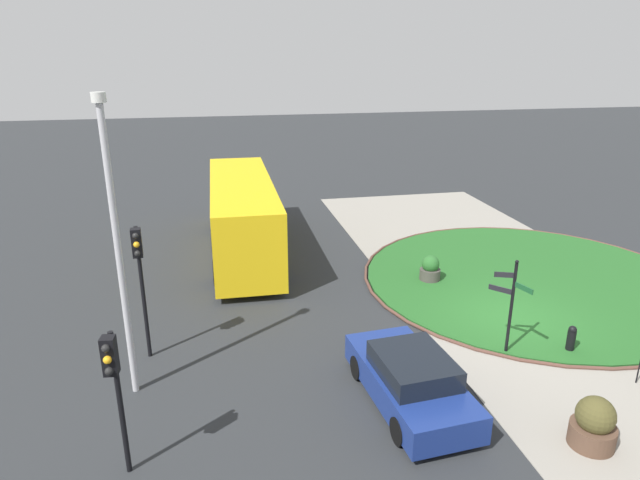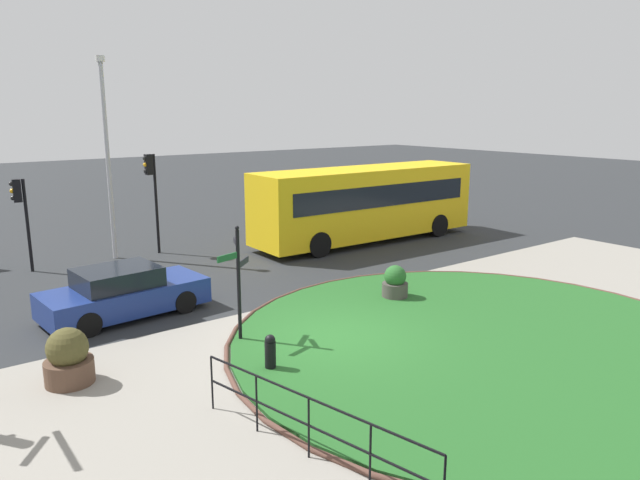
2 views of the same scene
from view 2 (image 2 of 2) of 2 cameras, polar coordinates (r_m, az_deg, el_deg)
name	(u,v)px [view 2 (image 2 of 2)]	position (r m, az deg, el deg)	size (l,w,h in m)	color
ground	(332,340)	(14.74, 1.16, -9.64)	(120.00, 120.00, 0.00)	#282B2D
sidewalk_paving	(373,360)	(13.67, 5.14, -11.48)	(32.00, 8.97, 0.02)	gray
grass_island	(485,342)	(15.03, 15.68, -9.46)	(12.27, 12.27, 0.10)	#235B23
grass_kerb_ring	(485,341)	(15.03, 15.68, -9.44)	(12.58, 12.58, 0.11)	brown
signpost_directional	(238,276)	(14.21, -7.96, -3.48)	(1.17, 0.73, 2.90)	black
bollard_foreground	(270,353)	(12.94, -4.84, -10.84)	(0.24, 0.24, 0.85)	black
railing_grass_edge	(309,419)	(9.86, -1.10, -16.97)	(1.08, 4.82, 1.09)	black
bus_yellow	(366,202)	(25.25, 4.44, 3.67)	(10.36, 2.72, 3.15)	yellow
car_far_lane	(123,293)	(16.99, -18.52, -4.92)	(4.46, 2.22, 1.40)	navy
traffic_light_near	(21,204)	(22.60, -27.02, 3.11)	(0.49, 0.29, 3.26)	black
traffic_light_far	(152,181)	(23.69, -16.00, 5.47)	(0.49, 0.28, 3.90)	black
lamppost_tall	(107,152)	(23.30, -19.92, 7.98)	(0.32, 0.32, 7.45)	#B7B7BC
planter_near_signpost	(68,359)	(13.37, -23.20, -10.55)	(0.99, 0.99, 1.21)	brown
planter_kerbside	(395,284)	(17.70, 7.28, -4.25)	(0.77, 0.77, 1.05)	#47423D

